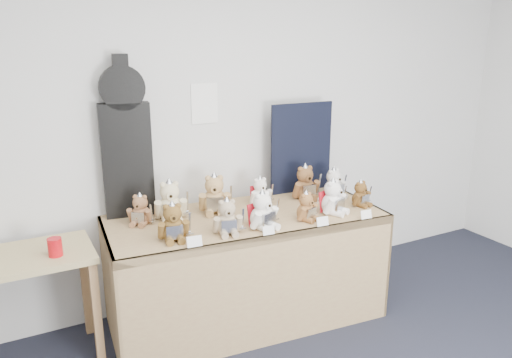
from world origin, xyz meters
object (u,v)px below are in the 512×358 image
side_table (15,276)px  teddy_back_right (305,184)px  display_table (250,242)px  teddy_front_far_right (333,198)px  teddy_back_left (170,202)px  teddy_back_centre_left (215,196)px  teddy_back_end (334,184)px  teddy_front_far_left (173,224)px  teddy_front_centre (263,212)px  guitar_case (126,140)px  teddy_back_far_left (140,211)px  teddy_front_end (361,195)px  teddy_front_right (306,208)px  red_cup (55,247)px  teddy_front_left (227,218)px  teddy_back_centre_right (260,192)px

side_table → teddy_back_right: 2.12m
display_table → side_table: display_table is taller
teddy_front_far_right → teddy_back_left: (-1.07, 0.43, 0.01)m
teddy_back_centre_left → teddy_back_end: teddy_back_centre_left is taller
teddy_front_far_left → teddy_back_right: size_ratio=0.91×
teddy_front_centre → teddy_back_right: teddy_back_right is taller
display_table → teddy_front_centre: 0.34m
guitar_case → teddy_back_far_left: 0.50m
guitar_case → teddy_front_far_left: size_ratio=4.11×
side_table → display_table: bearing=-7.7°
display_table → teddy_back_centre_left: bearing=128.7°
teddy_front_end → teddy_back_centre_left: (-1.03, 0.38, 0.04)m
teddy_back_far_left → teddy_front_right: bearing=11.8°
red_cup → teddy_front_end: size_ratio=0.52×
teddy_front_right → teddy_front_left: bearing=159.4°
teddy_front_end → teddy_back_far_left: size_ratio=0.92×
teddy_front_left → teddy_front_centre: bearing=7.6°
guitar_case → teddy_back_centre_right: bearing=-5.6°
teddy_back_centre_left → teddy_back_centre_right: (0.38, 0.01, -0.03)m
teddy_back_centre_left → teddy_back_left: bearing=-162.3°
display_table → guitar_case: 1.12m
side_table → teddy_back_left: 1.06m
teddy_back_far_left → teddy_front_left: bearing=-8.0°
teddy_front_left → teddy_back_end: size_ratio=0.99×
teddy_front_far_right → teddy_back_centre_left: (-0.75, 0.42, 0.02)m
side_table → teddy_back_left: teddy_back_left is taller
red_cup → teddy_back_end: teddy_back_end is taller
teddy_back_far_left → teddy_front_far_left: bearing=-37.9°
teddy_front_left → teddy_front_end: teddy_front_left is taller
teddy_front_centre → teddy_back_far_left: 0.83m
teddy_front_right → teddy_front_end: 0.54m
teddy_front_centre → teddy_back_far_left: size_ratio=1.21×
teddy_front_far_left → teddy_back_end: 1.42m
guitar_case → teddy_front_end: 1.76m
red_cup → teddy_front_centre: size_ratio=0.39×
side_table → teddy_front_right: teddy_front_right is taller
teddy_front_left → teddy_back_left: teddy_back_left is taller
side_table → teddy_back_centre_right: 1.75m
teddy_front_far_left → teddy_front_far_right: 1.18m
red_cup → teddy_front_centre: 1.31m
teddy_front_left → teddy_front_right: bearing=9.7°
teddy_front_left → teddy_front_centre: size_ratio=0.92×
teddy_front_centre → teddy_front_far_left: bearing=155.0°
teddy_front_end → teddy_back_end: teddy_back_end is taller
teddy_front_far_left → teddy_front_end: size_ratio=1.25×
teddy_front_far_left → teddy_front_left: teddy_front_far_left is taller
teddy_front_far_right → teddy_back_right: bearing=64.6°
teddy_front_far_right → teddy_back_far_left: 1.36m
teddy_back_centre_left → teddy_back_centre_right: 0.38m
teddy_back_centre_left → teddy_back_right: bearing=17.2°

